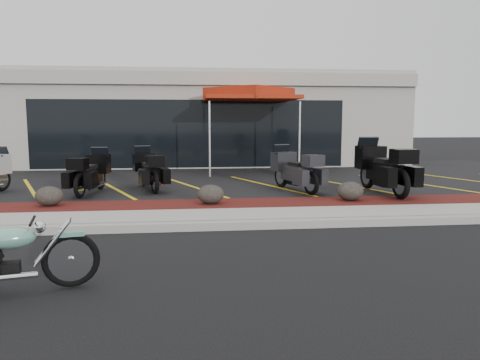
{
  "coord_description": "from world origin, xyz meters",
  "views": [
    {
      "loc": [
        -0.09,
        -7.63,
        2.03
      ],
      "look_at": [
        0.89,
        1.2,
        0.89
      ],
      "focal_mm": 35.0,
      "sensor_mm": 36.0,
      "label": 1
    }
  ],
  "objects": [
    {
      "name": "ground",
      "position": [
        0.0,
        0.0,
        0.0
      ],
      "size": [
        90.0,
        90.0,
        0.0
      ],
      "primitive_type": "plane",
      "color": "black",
      "rests_on": "ground"
    },
    {
      "name": "traffic_cone",
      "position": [
        -1.09,
        7.22,
        0.4
      ],
      "size": [
        0.42,
        0.42,
        0.51
      ],
      "primitive_type": "cone",
      "rotation": [
        0.0,
        0.0,
        0.29
      ],
      "color": "#D35107",
      "rests_on": "upper_lot"
    },
    {
      "name": "sidewalk",
      "position": [
        0.0,
        1.6,
        0.07
      ],
      "size": [
        24.0,
        1.2,
        0.15
      ],
      "primitive_type": "cube",
      "color": "gray",
      "rests_on": "ground"
    },
    {
      "name": "touring_grey",
      "position": [
        2.48,
        5.13,
        0.76
      ],
      "size": [
        1.42,
        2.23,
        1.21
      ],
      "primitive_type": null,
      "rotation": [
        0.0,
        0.0,
        1.89
      ],
      "color": "#2A2B2F",
      "rests_on": "upper_lot"
    },
    {
      "name": "hero_cruiser",
      "position": [
        -1.52,
        -1.96,
        0.45
      ],
      "size": [
        2.62,
        1.17,
        0.9
      ],
      "primitive_type": null,
      "rotation": [
        0.0,
        0.0,
        0.21
      ],
      "color": "#69A391",
      "rests_on": "ground"
    },
    {
      "name": "mulch_bed",
      "position": [
        0.0,
        2.8,
        0.08
      ],
      "size": [
        24.0,
        1.2,
        0.16
      ],
      "primitive_type": "cube",
      "color": "#330B0B",
      "rests_on": "ground"
    },
    {
      "name": "curb",
      "position": [
        0.0,
        0.9,
        0.07
      ],
      "size": [
        24.0,
        0.25,
        0.15
      ],
      "primitive_type": "cube",
      "color": "gray",
      "rests_on": "ground"
    },
    {
      "name": "popup_canopy",
      "position": [
        2.14,
        9.39,
        2.9
      ],
      "size": [
        4.14,
        4.14,
        3.03
      ],
      "rotation": [
        0.0,
        0.0,
        0.33
      ],
      "color": "silver",
      "rests_on": "upper_lot"
    },
    {
      "name": "boulder_left",
      "position": [
        -3.14,
        2.88,
        0.37
      ],
      "size": [
        0.6,
        0.5,
        0.43
      ],
      "primitive_type": "ellipsoid",
      "color": "black",
      "rests_on": "mulch_bed"
    },
    {
      "name": "upper_lot",
      "position": [
        0.0,
        8.2,
        0.07
      ],
      "size": [
        26.0,
        9.6,
        0.15
      ],
      "primitive_type": "cube",
      "color": "black",
      "rests_on": "ground"
    },
    {
      "name": "touring_black_mid",
      "position": [
        -1.37,
        5.77,
        0.73
      ],
      "size": [
        1.32,
        2.14,
        1.17
      ],
      "primitive_type": null,
      "rotation": [
        0.0,
        0.0,
        1.87
      ],
      "color": "black",
      "rests_on": "upper_lot"
    },
    {
      "name": "dealership_building",
      "position": [
        0.0,
        14.47,
        2.01
      ],
      "size": [
        18.0,
        8.16,
        4.0
      ],
      "color": "gray",
      "rests_on": "ground"
    },
    {
      "name": "touring_black_rear",
      "position": [
        4.79,
        4.63,
        0.86
      ],
      "size": [
        1.11,
        2.51,
        1.43
      ],
      "primitive_type": null,
      "rotation": [
        0.0,
        0.0,
        1.64
      ],
      "color": "black",
      "rests_on": "upper_lot"
    },
    {
      "name": "touring_white",
      "position": [
        -5.02,
        5.26,
        0.75
      ],
      "size": [
        1.51,
        2.2,
        1.2
      ],
      "primitive_type": null,
      "rotation": [
        0.0,
        0.0,
        1.18
      ],
      "color": "beige",
      "rests_on": "upper_lot"
    },
    {
      "name": "touring_black_front",
      "position": [
        -2.47,
        5.3,
        0.73
      ],
      "size": [
        1.07,
        2.09,
        1.16
      ],
      "primitive_type": null,
      "rotation": [
        0.0,
        0.0,
        1.41
      ],
      "color": "black",
      "rests_on": "upper_lot"
    },
    {
      "name": "boulder_mid",
      "position": [
        0.4,
        2.75,
        0.37
      ],
      "size": [
        0.6,
        0.5,
        0.43
      ],
      "primitive_type": "ellipsoid",
      "color": "black",
      "rests_on": "mulch_bed"
    },
    {
      "name": "boulder_right",
      "position": [
        3.67,
        2.81,
        0.38
      ],
      "size": [
        0.62,
        0.52,
        0.44
      ],
      "primitive_type": "ellipsoid",
      "color": "black",
      "rests_on": "mulch_bed"
    }
  ]
}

